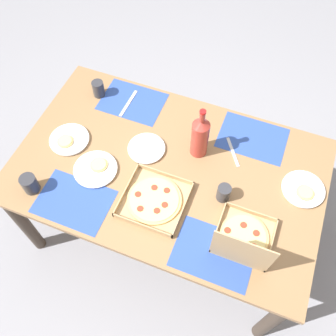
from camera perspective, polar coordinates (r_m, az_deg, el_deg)
The scene contains 18 objects.
ground_plane at distance 2.57m, azimuth -0.00°, elevation -8.61°, with size 6.00×6.00×0.00m, color gray.
dining_table at distance 2.01m, azimuth -0.00°, elevation -1.46°, with size 1.59×0.99×0.73m.
placemat_near_left at distance 2.08m, azimuth 12.80°, elevation 4.53°, with size 0.36×0.26×0.00m, color #2D4C9E.
placemat_near_right at distance 2.21m, azimuth -5.47°, elevation 10.07°, with size 0.36×0.26×0.00m, color #2D4C9E.
placemat_far_left at distance 1.74m, azimuth 7.01°, elevation -12.79°, with size 0.36×0.26×0.00m, color #2D4C9E.
placemat_far_right at distance 1.89m, azimuth -14.17°, elevation -4.98°, with size 0.36×0.26×0.00m, color #2D4C9E.
pizza_box_corner_right at distance 1.82m, azimuth -2.11°, elevation -4.90°, with size 0.30×0.30×0.04m.
pizza_box_center at distance 1.73m, azimuth 11.47°, elevation -10.63°, with size 0.26×0.28×0.29m.
plate_near_left at distance 2.08m, azimuth -14.90°, elevation 4.18°, with size 0.21×0.21×0.03m.
plate_far_right at distance 1.97m, azimuth 19.97°, elevation -3.13°, with size 0.21×0.21×0.03m.
plate_near_right at distance 1.98m, azimuth -3.32°, elevation 2.97°, with size 0.20×0.20×0.02m.
plate_middle at distance 1.94m, azimuth -10.98°, elevation -0.14°, with size 0.23×0.23×0.03m.
soda_bottle at distance 1.88m, azimuth 4.91°, elevation 4.89°, with size 0.09×0.09×0.32m.
cup_red at distance 1.94m, azimuth -20.37°, elevation -2.29°, with size 0.08×0.08×0.10m, color #333338.
cup_spare at distance 2.24m, azimuth -10.60°, elevation 11.83°, with size 0.07×0.07×0.10m, color #333338.
cup_dark at distance 1.82m, azimuth 8.51°, elevation -3.78°, with size 0.07×0.07×0.09m, color #333338.
fork_by_far_left at distance 2.00m, azimuth 9.88°, elevation 2.43°, with size 0.19×0.02×0.01m, color #B7B7BC.
knife_by_near_left at distance 2.20m, azimuth -6.07°, elevation 9.81°, with size 0.21×0.02×0.01m, color #B7B7BC.
Camera 1 is at (-0.37, 0.95, 2.36)m, focal length 39.86 mm.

